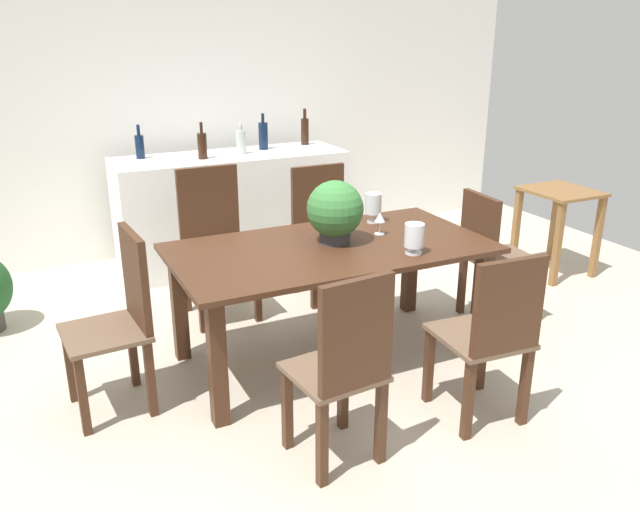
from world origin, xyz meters
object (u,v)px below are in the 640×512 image
(chair_far_right, at_px, (323,224))
(crystal_vase_left, at_px, (373,204))
(chair_far_left, at_px, (214,235))
(wine_bottle_amber, at_px, (140,146))
(wine_bottle_clear, at_px, (202,145))
(side_table, at_px, (559,212))
(wine_bottle_green, at_px, (305,131))
(chair_foot_end, at_px, (491,252))
(dining_table, at_px, (330,263))
(chair_near_right, at_px, (492,332))
(chair_near_left, at_px, (345,364))
(wine_glass, at_px, (380,218))
(crystal_vase_center_near, at_px, (414,236))
(kitchen_counter, at_px, (233,210))
(wine_bottle_tall, at_px, (241,142))
(chair_head_end, at_px, (121,313))
(flower_centerpiece, at_px, (335,211))
(wine_bottle_dark, at_px, (263,135))

(chair_far_right, distance_m, crystal_vase_left, 0.75)
(chair_far_left, distance_m, wine_bottle_amber, 1.23)
(wine_bottle_clear, bearing_deg, side_table, -27.18)
(wine_bottle_green, bearing_deg, chair_foot_end, -78.02)
(dining_table, bearing_deg, chair_near_right, -66.95)
(chair_near_right, distance_m, crystal_vase_left, 1.35)
(chair_near_right, height_order, chair_near_left, chair_near_left)
(wine_glass, xyz_separation_m, side_table, (2.01, 0.46, -0.32))
(crystal_vase_center_near, xyz_separation_m, wine_bottle_amber, (-1.07, 2.44, 0.21))
(chair_foot_end, xyz_separation_m, crystal_vase_center_near, (-0.88, -0.34, 0.33))
(dining_table, relative_size, crystal_vase_left, 9.48)
(kitchen_counter, bearing_deg, wine_bottle_tall, -0.42)
(chair_head_end, height_order, side_table, chair_head_end)
(flower_centerpiece, relative_size, wine_bottle_clear, 1.28)
(chair_far_left, bearing_deg, crystal_vase_center_near, -59.44)
(wine_bottle_amber, xyz_separation_m, wine_bottle_dark, (1.06, -0.05, 0.02))
(flower_centerpiece, bearing_deg, chair_head_end, -178.24)
(chair_foot_end, xyz_separation_m, wine_bottle_clear, (-1.48, 1.87, 0.55))
(dining_table, height_order, wine_bottle_tall, wine_bottle_tall)
(crystal_vase_center_near, relative_size, wine_bottle_green, 0.55)
(chair_head_end, bearing_deg, crystal_vase_center_near, 73.80)
(chair_far_right, height_order, crystal_vase_center_near, chair_far_right)
(chair_far_right, height_order, wine_bottle_dark, wine_bottle_dark)
(chair_foot_end, relative_size, wine_bottle_dark, 2.98)
(chair_near_right, bearing_deg, flower_centerpiece, -66.74)
(chair_foot_end, xyz_separation_m, chair_near_left, (-1.67, -0.99, 0.02))
(wine_bottle_green, xyz_separation_m, wine_bottle_dark, (-0.43, -0.06, -0.00))
(chair_foot_end, bearing_deg, side_table, -61.38)
(wine_bottle_tall, bearing_deg, kitchen_counter, 179.58)
(wine_bottle_green, bearing_deg, chair_near_left, -111.35)
(flower_centerpiece, bearing_deg, wine_bottle_dark, 81.15)
(chair_far_left, relative_size, crystal_vase_center_near, 5.87)
(crystal_vase_left, distance_m, wine_bottle_dark, 1.77)
(chair_far_right, bearing_deg, side_table, -12.94)
(wine_glass, relative_size, wine_bottle_clear, 0.48)
(kitchen_counter, bearing_deg, chair_near_left, -98.55)
(dining_table, xyz_separation_m, wine_bottle_tall, (0.12, 1.95, 0.43))
(kitchen_counter, bearing_deg, chair_far_left, -115.58)
(crystal_vase_center_near, distance_m, side_table, 2.22)
(crystal_vase_left, xyz_separation_m, wine_bottle_green, (0.32, 1.82, 0.22))
(kitchen_counter, height_order, wine_bottle_amber, wine_bottle_amber)
(chair_near_left, relative_size, wine_bottle_tall, 3.94)
(chair_near_left, bearing_deg, chair_near_right, 174.09)
(wine_bottle_amber, height_order, side_table, wine_bottle_amber)
(wine_bottle_amber, distance_m, wine_bottle_tall, 0.83)
(chair_foot_end, xyz_separation_m, flower_centerpiece, (-1.19, 0.04, 0.43))
(wine_bottle_tall, relative_size, side_table, 0.35)
(chair_near_right, height_order, wine_bottle_clear, wine_bottle_clear)
(chair_foot_end, distance_m, crystal_vase_left, 0.90)
(dining_table, height_order, chair_head_end, chair_head_end)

